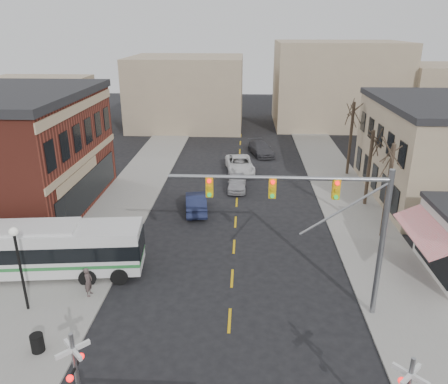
% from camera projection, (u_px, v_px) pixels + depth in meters
% --- Properties ---
extents(ground, '(160.00, 160.00, 0.00)m').
position_uv_depth(ground, '(228.00, 347.00, 20.60)').
color(ground, black).
rests_on(ground, ground).
extents(sidewalk_west, '(5.00, 60.00, 0.12)m').
position_uv_depth(sidewalk_west, '(133.00, 191.00, 39.66)').
color(sidewalk_west, gray).
rests_on(sidewalk_west, ground).
extents(sidewalk_east, '(5.00, 60.00, 0.12)m').
position_uv_depth(sidewalk_east, '(344.00, 195.00, 38.77)').
color(sidewalk_east, gray).
rests_on(sidewalk_east, ground).
extents(tree_east_a, '(0.28, 0.28, 6.75)m').
position_uv_depth(tree_east_a, '(388.00, 192.00, 30.03)').
color(tree_east_a, '#382B21').
rests_on(tree_east_a, sidewalk_east).
extents(tree_east_b, '(0.28, 0.28, 6.30)m').
position_uv_depth(tree_east_b, '(369.00, 168.00, 35.69)').
color(tree_east_b, '#382B21').
rests_on(tree_east_b, sidewalk_east).
extents(tree_east_c, '(0.28, 0.28, 7.20)m').
position_uv_depth(tree_east_c, '(350.00, 139.00, 42.98)').
color(tree_east_c, '#382B21').
rests_on(tree_east_c, sidewalk_east).
extents(transit_bus, '(12.44, 4.02, 3.15)m').
position_uv_depth(transit_bus, '(38.00, 249.00, 25.92)').
color(transit_bus, silver).
rests_on(transit_bus, ground).
extents(traffic_signal_mast, '(10.60, 0.30, 8.00)m').
position_uv_depth(traffic_signal_mast, '(326.00, 212.00, 21.06)').
color(traffic_signal_mast, gray).
rests_on(traffic_signal_mast, ground).
extents(rr_crossing_west, '(5.60, 1.36, 4.00)m').
position_uv_depth(rr_crossing_west, '(89.00, 379.00, 16.19)').
color(rr_crossing_west, gray).
rests_on(rr_crossing_west, ground).
extents(street_lamp, '(0.44, 0.44, 4.78)m').
position_uv_depth(street_lamp, '(17.00, 253.00, 22.01)').
color(street_lamp, black).
rests_on(street_lamp, sidewalk_west).
extents(trash_bin, '(0.60, 0.60, 0.88)m').
position_uv_depth(trash_bin, '(37.00, 343.00, 20.07)').
color(trash_bin, black).
rests_on(trash_bin, sidewalk_west).
extents(car_a, '(1.69, 4.10, 1.39)m').
position_uv_depth(car_a, '(237.00, 182.00, 40.03)').
color(car_a, '#A4A3A8').
rests_on(car_a, ground).
extents(car_b, '(2.29, 4.89, 1.55)m').
position_uv_depth(car_b, '(196.00, 203.00, 35.30)').
color(car_b, '#1A2142').
rests_on(car_b, ground).
extents(car_c, '(3.37, 6.01, 1.59)m').
position_uv_depth(car_c, '(240.00, 164.00, 44.83)').
color(car_c, silver).
rests_on(car_c, ground).
extents(car_d, '(3.40, 5.51, 1.49)m').
position_uv_depth(car_d, '(261.00, 149.00, 50.70)').
color(car_d, '#3C3C41').
rests_on(car_d, ground).
extents(pedestrian_near, '(0.44, 0.64, 1.69)m').
position_uv_depth(pedestrian_near, '(88.00, 282.00, 24.10)').
color(pedestrian_near, '#504140').
rests_on(pedestrian_near, sidewalk_west).
extents(pedestrian_far, '(0.88, 0.97, 1.62)m').
position_uv_depth(pedestrian_far, '(64.00, 242.00, 28.63)').
color(pedestrian_far, '#2D334F').
rests_on(pedestrian_far, sidewalk_west).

